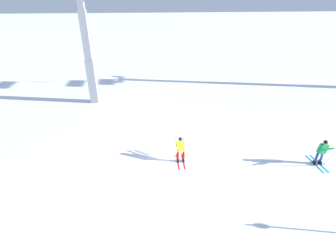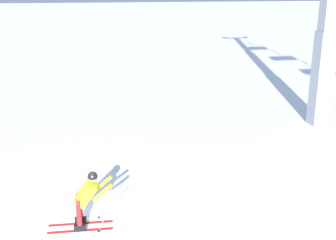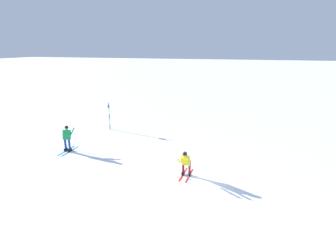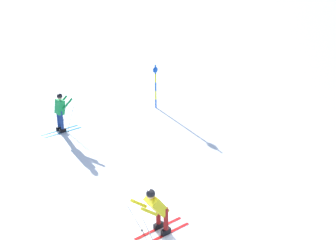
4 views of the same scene
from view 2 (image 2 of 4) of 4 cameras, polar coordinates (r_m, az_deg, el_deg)
ground_plane at (r=10.99m, az=-11.82°, el=-14.35°), size 260.00×260.00×0.00m
skier_carving_main at (r=10.81m, az=-10.59°, el=-9.70°), size 0.72×1.68×1.61m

